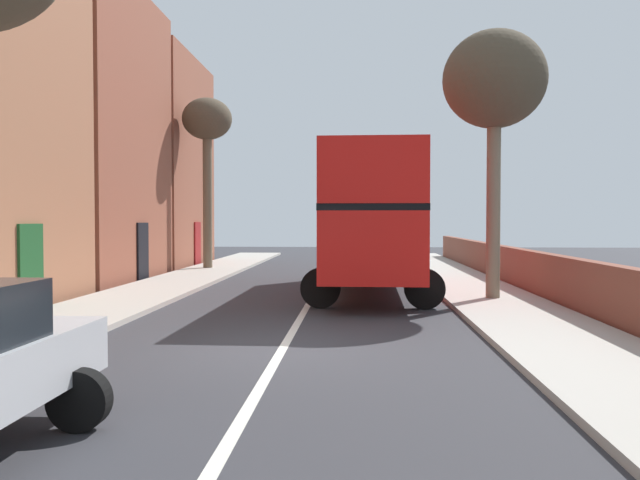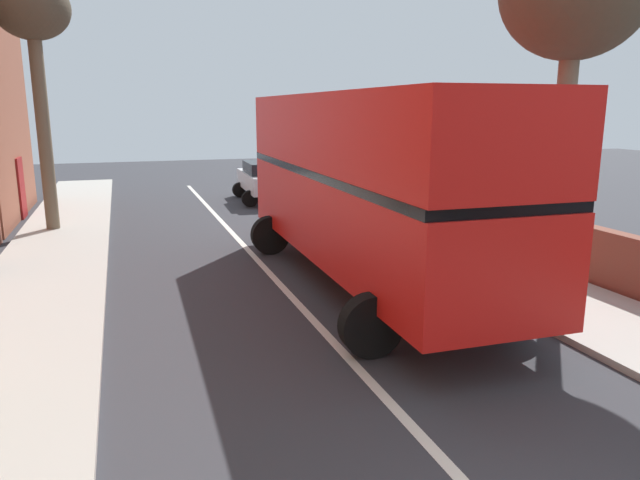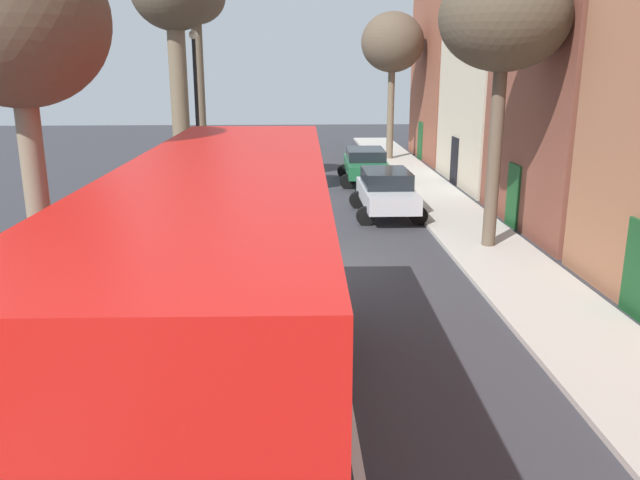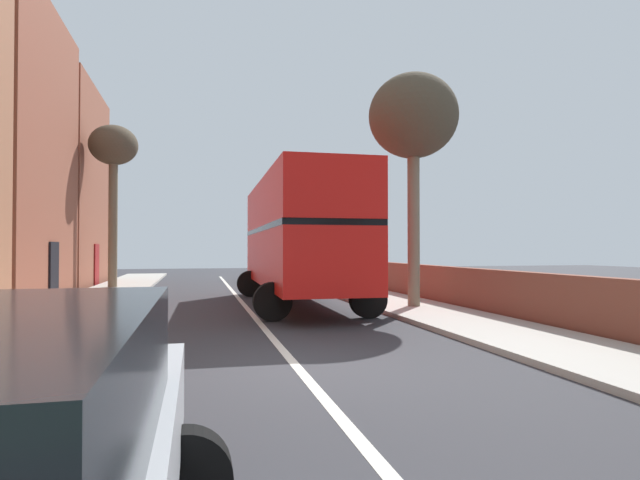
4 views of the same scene
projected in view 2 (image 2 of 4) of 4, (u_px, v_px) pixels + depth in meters
The scene contains 3 objects.
double_decker_bus at pixel (366, 178), 12.28m from camera, with size 3.69×10.26×4.06m.
parked_car_white_right_2 at pixel (266, 179), 24.26m from camera, with size 2.52×4.32×1.63m.
street_tree_left_2 at pixel (33, 21), 16.97m from camera, with size 2.15×2.15×7.37m.
Camera 2 is at (-3.12, -2.74, 3.77)m, focal length 33.08 mm.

